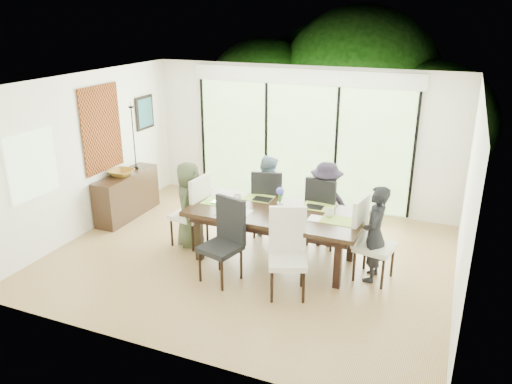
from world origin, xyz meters
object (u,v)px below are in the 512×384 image
at_px(chair_right_end, 375,241).
at_px(chair_far_left, 268,201).
at_px(person_far_left, 268,196).
at_px(bowl, 121,173).
at_px(table_top, 275,213).
at_px(chair_near_right, 288,255).
at_px(cup_a, 237,198).
at_px(chair_left_end, 189,210).
at_px(person_right_end, 375,234).
at_px(person_left_end, 189,204).
at_px(person_far_right, 325,204).
at_px(vase, 280,206).
at_px(sideboard, 127,195).
at_px(cup_b, 283,212).
at_px(cup_c, 330,213).
at_px(chair_far_right, 325,210).
at_px(laptop, 222,204).
at_px(chair_near_left, 220,242).

relative_size(chair_right_end, chair_far_left, 1.00).
distance_m(person_far_left, bowl, 2.73).
bearing_deg(table_top, chair_right_end, -0.00).
height_order(chair_right_end, person_far_left, person_far_left).
relative_size(table_top, chair_near_right, 2.18).
relative_size(chair_right_end, cup_a, 8.87).
relative_size(chair_left_end, person_right_end, 0.85).
xyz_separation_m(person_left_end, person_far_right, (2.03, 0.83, 0.00)).
height_order(chair_far_left, vase, chair_far_left).
height_order(person_left_end, bowl, person_left_end).
bearing_deg(person_left_end, sideboard, 57.55).
bearing_deg(bowl, cup_b, -10.12).
relative_size(chair_far_left, vase, 9.17).
bearing_deg(cup_c, chair_left_end, -177.51).
distance_m(chair_far_right, chair_near_right, 1.72).
bearing_deg(vase, laptop, -170.54).
distance_m(person_far_left, cup_b, 1.12).
bearing_deg(sideboard, person_right_end, -7.25).
distance_m(chair_near_left, cup_b, 1.04).
bearing_deg(chair_right_end, chair_far_right, 58.18).
distance_m(chair_far_left, person_right_end, 2.11).
xyz_separation_m(chair_far_left, person_far_left, (0.00, -0.02, 0.10)).
bearing_deg(chair_near_left, person_far_left, 103.43).
xyz_separation_m(person_far_left, person_far_right, (1.00, 0.00, 0.00)).
distance_m(person_left_end, person_right_end, 2.96).
relative_size(chair_right_end, cup_c, 8.87).
height_order(chair_near_right, vase, chair_near_right).
xyz_separation_m(laptop, cup_a, (0.15, 0.25, 0.04)).
bearing_deg(chair_far_left, person_far_left, 74.95).
distance_m(chair_near_left, cup_a, 1.07).
relative_size(person_far_left, person_far_right, 1.00).
bearing_deg(sideboard, laptop, -16.66).
xyz_separation_m(person_far_left, cup_c, (1.25, -0.73, 0.17)).
relative_size(table_top, chair_near_left, 2.18).
bearing_deg(person_left_end, table_top, -103.05).
bearing_deg(cup_b, sideboard, 168.21).
bearing_deg(chair_near_left, chair_right_end, 38.62).
bearing_deg(cup_a, bowl, 172.11).
xyz_separation_m(chair_far_right, chair_near_right, (-0.05, -1.72, 0.00)).
bearing_deg(person_far_left, cup_c, 163.12).
distance_m(laptop, cup_b, 1.00).
relative_size(person_left_end, bowl, 3.22).
bearing_deg(person_far_left, person_far_right, -166.59).
distance_m(person_far_left, vase, 0.94).
relative_size(chair_near_right, person_right_end, 0.85).
bearing_deg(chair_left_end, chair_near_right, 72.54).
bearing_deg(chair_far_left, bowl, -7.47).
relative_size(chair_near_left, person_left_end, 0.85).
xyz_separation_m(person_right_end, vase, (-1.43, 0.05, 0.18)).
relative_size(table_top, chair_left_end, 2.18).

